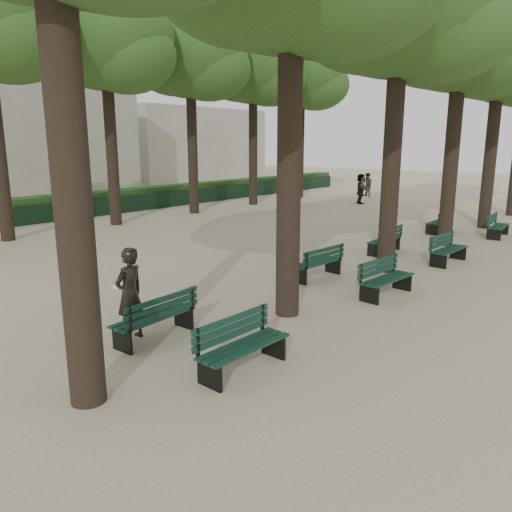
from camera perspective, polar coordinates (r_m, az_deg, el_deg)
The scene contains 21 objects.
ground at distance 10.26m, azimuth -13.53°, elevation -8.97°, with size 120.00×120.00×0.00m, color #C6B496.
tree_central_3 at distance 20.02m, azimuth 22.55°, elevation 23.19°, with size 6.00×6.00×9.95m.
tree_central_4 at distance 24.74m, azimuth 26.26°, elevation 20.69°, with size 6.00×6.00×9.95m.
tree_far_2 at distance 24.36m, azimuth -16.92°, elevation 22.74°, with size 6.00×6.00×10.45m.
tree_far_3 at distance 27.48m, azimuth -7.57°, elevation 21.97°, with size 6.00×6.00×10.45m.
tree_far_4 at distance 31.08m, azimuth -0.35°, elevation 21.00°, with size 6.00×6.00×10.45m.
tree_far_5 at distance 35.03m, azimuth 5.24°, elevation 20.03°, with size 6.00×6.00×10.45m.
bench_left_0 at distance 9.99m, azimuth -11.51°, elevation -7.80°, with size 0.63×1.82×0.92m.
bench_left_1 at distance 14.16m, azimuth 6.92°, elevation -1.46°, with size 0.72×1.84×0.92m.
bench_left_2 at distance 17.86m, azimuth 14.43°, elevation 1.22°, with size 0.65×1.82×0.92m.
bench_left_3 at distance 22.64m, azimuth 20.11°, elevation 3.24°, with size 0.60×1.81×0.92m.
bench_right_0 at distance 8.49m, azimuth -1.41°, elevation -11.36°, with size 0.63×1.82×0.92m.
bench_right_1 at distance 12.85m, azimuth 14.69°, elevation -3.29°, with size 0.73×1.84×0.92m.
bench_right_2 at distance 16.92m, azimuth 21.15°, elevation 0.11°, with size 0.67×1.83×0.92m.
bench_right_3 at distance 22.41m, azimuth 25.93°, elevation 2.63°, with size 0.68×1.83×0.92m.
man_with_map at distance 9.88m, azimuth -14.25°, elevation -4.24°, with size 0.67×0.78×1.83m.
pedestrian_a at distance 36.44m, azimuth 12.62°, elevation 7.96°, with size 0.80×0.33×1.64m, color #262628.
pedestrian_e at distance 31.94m, azimuth 11.89°, elevation 7.53°, with size 1.72×0.37×1.86m, color #262628.
fence at distance 28.34m, azimuth -14.25°, elevation 5.79°, with size 0.08×42.00×0.90m, color black.
hedge at distance 28.89m, azimuth -15.10°, elevation 6.17°, with size 1.20×42.00×1.20m, color #1C4216.
building_far at distance 54.10m, azimuth -9.52°, elevation 12.44°, with size 12.00×16.00×7.00m, color #B7B2A3.
Camera 1 is at (7.72, -5.63, 3.76)m, focal length 35.00 mm.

